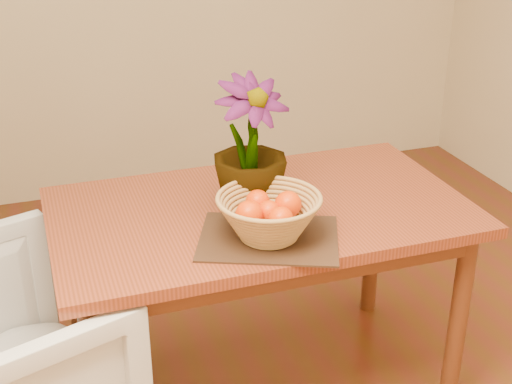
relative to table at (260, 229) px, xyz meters
name	(u,v)px	position (x,y,z in m)	size (l,w,h in m)	color
table	(260,229)	(0.00, 0.00, 0.00)	(1.40, 0.80, 0.75)	maroon
placemat	(269,238)	(-0.05, -0.22, 0.09)	(0.43, 0.32, 0.01)	#342213
wicker_basket	(269,218)	(-0.05, -0.22, 0.16)	(0.32, 0.32, 0.13)	#AA7B47
orange_pile	(269,210)	(-0.05, -0.22, 0.19)	(0.22, 0.21, 0.08)	#F13703
potted_plant	(250,145)	(-0.03, 0.00, 0.31)	(0.25, 0.25, 0.45)	#123F12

